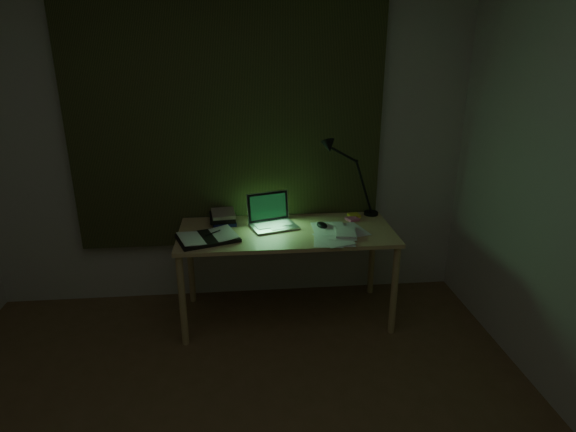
% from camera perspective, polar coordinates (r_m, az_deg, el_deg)
% --- Properties ---
extents(wall_back, '(3.50, 0.00, 2.50)m').
position_cam_1_polar(wall_back, '(3.52, -7.12, 9.28)').
color(wall_back, beige).
rests_on(wall_back, ground).
extents(curtain, '(2.20, 0.06, 2.00)m').
position_cam_1_polar(curtain, '(3.45, -7.28, 12.43)').
color(curtain, '#2F341A').
rests_on(curtain, wall_back).
extents(desk, '(1.47, 0.64, 0.67)m').
position_cam_1_polar(desk, '(3.44, -0.20, -6.91)').
color(desk, tan).
rests_on(desk, floor).
extents(laptop, '(0.40, 0.42, 0.22)m').
position_cam_1_polar(laptop, '(3.32, -1.68, 0.43)').
color(laptop, '#ACACB1').
rests_on(laptop, desk).
extents(open_textbook, '(0.44, 0.38, 0.03)m').
position_cam_1_polar(open_textbook, '(3.19, -9.50, -2.50)').
color(open_textbook, white).
rests_on(open_textbook, desk).
extents(book_stack, '(0.20, 0.23, 0.09)m').
position_cam_1_polar(book_stack, '(3.46, -7.66, -0.11)').
color(book_stack, white).
rests_on(book_stack, desk).
extents(loose_papers, '(0.34, 0.36, 0.02)m').
position_cam_1_polar(loose_papers, '(3.26, 5.98, -1.96)').
color(loose_papers, silver).
rests_on(loose_papers, desk).
extents(mouse, '(0.09, 0.12, 0.04)m').
position_cam_1_polar(mouse, '(3.35, 4.04, -1.10)').
color(mouse, black).
rests_on(mouse, desk).
extents(sticky_yellow, '(0.09, 0.09, 0.02)m').
position_cam_1_polar(sticky_yellow, '(3.60, 7.83, 0.09)').
color(sticky_yellow, yellow).
rests_on(sticky_yellow, desk).
extents(sticky_pink, '(0.10, 0.10, 0.02)m').
position_cam_1_polar(sticky_pink, '(3.53, 7.61, -0.34)').
color(sticky_pink, pink).
rests_on(sticky_pink, desk).
extents(desk_lamp, '(0.44, 0.38, 0.57)m').
position_cam_1_polar(desk_lamp, '(3.58, 10.06, 4.49)').
color(desk_lamp, black).
rests_on(desk_lamp, desk).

